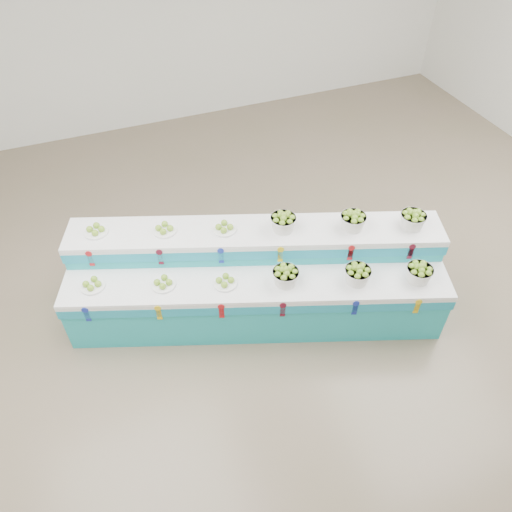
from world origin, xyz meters
name	(u,v)px	position (x,y,z in m)	size (l,w,h in m)	color
ground	(310,307)	(0.00, 0.00, 0.00)	(10.00, 10.00, 0.00)	#73664D
back_wall	(183,0)	(0.00, 5.00, 2.00)	(10.00, 10.00, 0.00)	silver
display_stand	(256,279)	(-0.61, 0.21, 0.51)	(4.12, 1.06, 1.02)	#23AAB2
plate_lower_left	(92,284)	(-2.31, 0.54, 0.77)	(0.26, 0.26, 0.10)	white
plate_lower_mid	(163,282)	(-1.62, 0.30, 0.77)	(0.26, 0.26, 0.10)	white
plate_lower_right	(225,281)	(-1.01, 0.08, 0.77)	(0.26, 0.26, 0.10)	white
basket_lower_left	(286,276)	(-0.42, -0.13, 0.82)	(0.28, 0.28, 0.21)	silver
basket_lower_mid	(357,274)	(0.29, -0.38, 0.82)	(0.28, 0.28, 0.21)	silver
basket_lower_right	(419,273)	(0.90, -0.59, 0.82)	(0.28, 0.28, 0.21)	silver
plate_upper_left	(96,230)	(-2.14, 1.02, 1.07)	(0.26, 0.26, 0.10)	white
plate_upper_mid	(164,228)	(-1.45, 0.78, 1.07)	(0.26, 0.26, 0.10)	white
plate_upper_right	(224,227)	(-0.84, 0.56, 1.07)	(0.26, 0.26, 0.10)	white
basket_upper_left	(283,222)	(-0.25, 0.36, 1.12)	(0.28, 0.28, 0.21)	silver
basket_upper_mid	(353,220)	(0.46, 0.11, 1.12)	(0.28, 0.28, 0.21)	silver
basket_upper_right	(413,219)	(1.07, -0.11, 1.12)	(0.28, 0.28, 0.21)	silver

